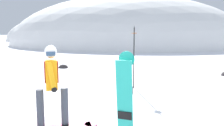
% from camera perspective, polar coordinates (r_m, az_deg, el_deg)
% --- Properties ---
extents(ridge_peak_main, '(38.79, 34.91, 15.97)m').
position_cam_1_polar(ridge_peak_main, '(40.01, 3.23, 4.72)').
color(ridge_peak_main, white).
rests_on(ridge_peak_main, ground).
extents(ridge_peak_far, '(23.96, 21.56, 11.80)m').
position_cam_1_polar(ridge_peak_far, '(59.77, -13.84, 5.44)').
color(ridge_peak_far, white).
rests_on(ridge_peak_far, ground).
extents(snowboarder_main, '(1.55, 1.19, 1.71)m').
position_cam_1_polar(snowboarder_main, '(4.80, -14.71, -5.23)').
color(snowboarder_main, '#D11E5B').
rests_on(snowboarder_main, ground).
extents(spare_snowboard, '(0.28, 0.22, 1.65)m').
position_cam_1_polar(spare_snowboard, '(4.00, 3.26, -8.73)').
color(spare_snowboard, '#23B7A3').
rests_on(spare_snowboard, ground).
extents(piste_marker_near, '(0.20, 0.20, 2.20)m').
position_cam_1_polar(piste_marker_near, '(8.07, 5.47, 2.45)').
color(piste_marker_near, black).
rests_on(piste_marker_near, ground).
extents(rock_dark, '(0.56, 0.48, 0.39)m').
position_cam_1_polar(rock_dark, '(13.14, -12.00, -1.20)').
color(rock_dark, '#383333').
rests_on(rock_dark, ground).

